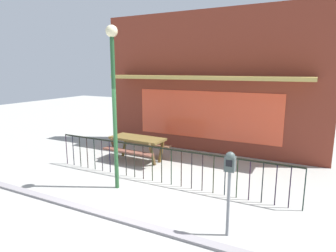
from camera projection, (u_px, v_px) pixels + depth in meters
The scene contains 7 objects.
ground at pixel (126, 208), 6.24m from camera, with size 40.00×40.00×0.00m, color #9A9993.
pub_storefront at pixel (208, 83), 10.26m from camera, with size 8.12×1.42×4.95m.
patio_fence_front at pixel (162, 159), 7.53m from camera, with size 6.85×0.04×0.97m.
picnic_table_left at pixel (138, 142), 9.41m from camera, with size 1.85×1.42×0.79m.
parking_meter_near at pixel (230, 172), 5.00m from camera, with size 0.18×0.17×1.57m.
street_lamp at pixel (114, 85), 6.83m from camera, with size 0.28×0.28×3.96m.
curb_edge at pixel (113, 218), 5.83m from camera, with size 11.37×0.20×0.11m, color gray.
Camera 1 is at (3.43, -4.73, 2.97)m, focal length 30.80 mm.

